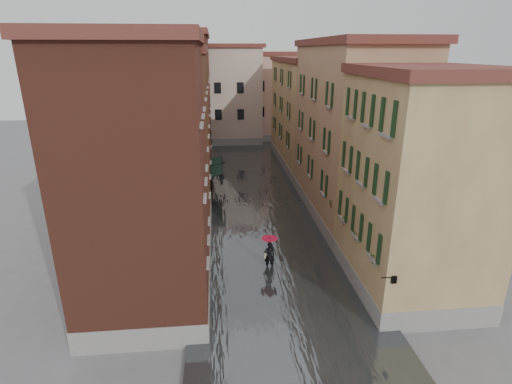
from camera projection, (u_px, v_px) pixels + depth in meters
name	position (u px, v px, depth m)	size (l,w,h in m)	color
ground	(277.00, 273.00, 24.09)	(120.00, 120.00, 0.00)	slate
floodwater	(256.00, 197.00, 36.24)	(10.00, 60.00, 0.20)	#42474A
building_left_near	(143.00, 185.00, 19.38)	(6.00, 8.00, 13.00)	brown
building_left_mid	(168.00, 141.00, 29.77)	(6.00, 14.00, 12.50)	brown
building_left_far	(182.00, 105.00, 43.59)	(6.00, 16.00, 14.00)	brown
building_right_near	(416.00, 190.00, 20.94)	(6.00, 8.00, 11.50)	#9B7650
building_right_mid	(350.00, 134.00, 31.00)	(6.00, 14.00, 13.00)	tan
building_right_far	(307.00, 115.00, 45.31)	(6.00, 16.00, 11.50)	#9B7650
building_end_cream	(218.00, 96.00, 57.25)	(12.00, 9.00, 13.00)	beige
building_end_pink	(278.00, 97.00, 60.14)	(10.00, 9.00, 12.00)	tan
awning_near	(216.00, 171.00, 35.71)	(1.09, 3.35, 2.80)	black
awning_far	(216.00, 162.00, 38.69)	(1.09, 2.72, 2.80)	black
wall_lantern	(393.00, 279.00, 17.86)	(0.71, 0.22, 0.35)	black
window_planters	(352.00, 222.00, 22.56)	(0.59, 8.16, 0.84)	brown
pedestrian_main	(269.00, 250.00, 24.11)	(1.01, 1.01, 2.06)	black
pedestrian_far	(222.00, 164.00, 43.55)	(0.92, 0.71, 1.89)	black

